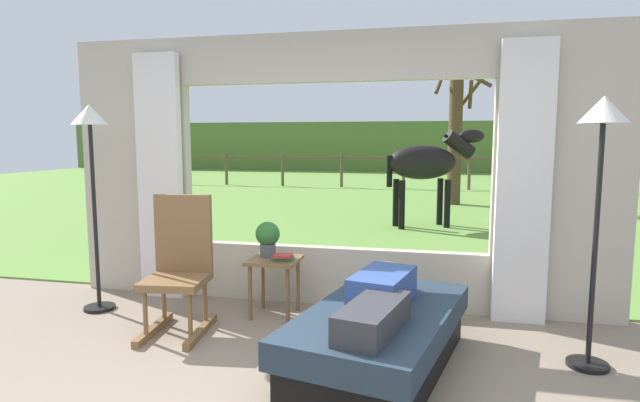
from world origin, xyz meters
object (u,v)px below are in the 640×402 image
at_px(book_stack, 283,257).
at_px(pasture_tree, 456,133).
at_px(side_table, 274,269).
at_px(floor_lamp_left, 91,145).
at_px(recliner_sofa, 380,337).
at_px(floor_lamp_right, 601,150).
at_px(rocking_chair, 180,265).
at_px(potted_plant, 268,237).
at_px(reclining_person, 380,297).
at_px(horse, 427,163).

distance_m(book_stack, pasture_tree, 8.71).
bearing_deg(side_table, floor_lamp_left, -172.97).
bearing_deg(recliner_sofa, book_stack, 152.03).
bearing_deg(floor_lamp_right, rocking_chair, 179.38).
relative_size(rocking_chair, book_stack, 5.42).
distance_m(side_table, potted_plant, 0.29).
bearing_deg(side_table, book_stack, -31.23).
relative_size(reclining_person, floor_lamp_left, 0.76).
height_order(book_stack, floor_lamp_right, floor_lamp_right).
xyz_separation_m(recliner_sofa, potted_plant, (-1.11, 0.93, 0.48)).
distance_m(side_table, pasture_tree, 8.69).
distance_m(potted_plant, horse, 5.12).
distance_m(horse, pasture_tree, 3.50).
xyz_separation_m(reclining_person, floor_lamp_left, (-2.68, 0.71, 1.00)).
relative_size(reclining_person, book_stack, 6.91).
xyz_separation_m(rocking_chair, side_table, (0.65, 0.51, -0.12)).
bearing_deg(reclining_person, book_stack, 150.36).
bearing_deg(side_table, recliner_sofa, -40.01).
height_order(recliner_sofa, floor_lamp_left, floor_lamp_left).
bearing_deg(rocking_chair, side_table, 31.02).
xyz_separation_m(side_table, pasture_tree, (1.84, 8.39, 1.29)).
xyz_separation_m(potted_plant, floor_lamp_right, (2.53, -0.60, 0.80)).
relative_size(side_table, potted_plant, 1.63).
relative_size(recliner_sofa, floor_lamp_left, 0.98).
bearing_deg(floor_lamp_right, book_stack, 168.43).
bearing_deg(rocking_chair, potted_plant, 37.89).
bearing_deg(floor_lamp_left, recliner_sofa, -13.93).
relative_size(potted_plant, floor_lamp_left, 0.17).
bearing_deg(floor_lamp_right, side_table, 167.58).
bearing_deg(floor_lamp_right, recliner_sofa, -166.95).
xyz_separation_m(side_table, floor_lamp_right, (2.45, -0.54, 1.08)).
bearing_deg(recliner_sofa, rocking_chair, -179.30).
distance_m(book_stack, horse, 5.21).
relative_size(side_table, book_stack, 2.51).
relative_size(side_table, floor_lamp_left, 0.28).
distance_m(side_table, horse, 5.19).
bearing_deg(side_table, reclining_person, -41.56).
relative_size(recliner_sofa, pasture_tree, 0.54).
bearing_deg(floor_lamp_left, reclining_person, -14.90).
bearing_deg(pasture_tree, side_table, -102.35).
distance_m(reclining_person, side_table, 1.39).
xyz_separation_m(recliner_sofa, book_stack, (-0.94, 0.81, 0.33)).
xyz_separation_m(side_table, horse, (1.24, 4.99, 0.73)).
bearing_deg(horse, potted_plant, -37.98).
height_order(rocking_chair, pasture_tree, pasture_tree).
bearing_deg(rocking_chair, reclining_person, -20.41).
bearing_deg(rocking_chair, recliner_sofa, -18.83).
bearing_deg(potted_plant, floor_lamp_right, -13.33).
xyz_separation_m(recliner_sofa, pasture_tree, (0.80, 9.26, 1.50)).
bearing_deg(reclining_person, potted_plant, 151.57).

